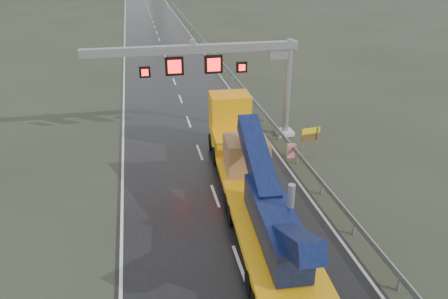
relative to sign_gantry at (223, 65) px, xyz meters
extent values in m
cube|color=black|center=(-2.10, 22.01, -5.60)|extent=(11.00, 200.00, 0.02)
cube|color=#9D9C99|center=(4.80, 0.01, -5.46)|extent=(1.20, 1.20, 0.30)
cylinder|color=gray|center=(4.80, 0.01, -2.01)|extent=(0.48, 0.48, 7.20)
cube|color=gray|center=(-2.10, 0.01, 1.19)|extent=(14.80, 0.55, 0.55)
cube|color=gray|center=(4.00, 0.01, 0.69)|extent=(1.40, 0.35, 0.90)
cube|color=gray|center=(-2.10, 0.01, 1.64)|extent=(0.35, 0.35, 0.35)
cube|color=black|center=(-3.40, -0.04, 0.09)|extent=(1.25, 0.25, 1.25)
cube|color=#FF0C0C|center=(-3.40, -0.18, 0.09)|extent=(0.90, 0.02, 0.90)
cube|color=black|center=(-0.70, -0.04, 0.09)|extent=(1.25, 0.25, 1.25)
cube|color=#FF0C0C|center=(-0.70, -0.18, 0.09)|extent=(0.90, 0.02, 0.90)
cube|color=black|center=(-5.40, -0.04, -0.21)|extent=(0.75, 0.25, 0.75)
cube|color=#FF0C0C|center=(-5.40, -0.18, -0.21)|extent=(0.54, 0.02, 0.54)
cube|color=black|center=(1.30, -0.04, -0.21)|extent=(0.75, 0.25, 0.75)
cube|color=#FF0C0C|center=(1.30, -0.18, -0.21)|extent=(0.54, 0.02, 0.54)
cube|color=orange|center=(-0.53, -13.12, -4.48)|extent=(3.86, 15.18, 0.38)
cube|color=orange|center=(-0.08, -5.19, -4.06)|extent=(2.86, 1.45, 0.54)
cube|color=orange|center=(0.02, -3.47, -4.32)|extent=(2.97, 3.38, 1.29)
cube|color=orange|center=(0.13, -1.54, -3.03)|extent=(2.80, 2.30, 2.79)
cube|color=black|center=(0.19, -0.45, -2.71)|extent=(2.47, 0.19, 1.29)
cube|color=#0D183D|center=(-0.59, -14.19, -3.46)|extent=(1.87, 6.52, 1.50)
cube|color=#0D183D|center=(-0.38, -10.44, -2.18)|extent=(1.41, 5.97, 2.74)
cube|color=#0D183D|center=(-0.74, -16.88, -2.50)|extent=(1.21, 4.30, 2.59)
cylinder|color=gray|center=(0.05, -14.23, -2.50)|extent=(0.34, 0.34, 1.72)
cube|color=#9F6E48|center=(-0.21, -7.55, -3.33)|extent=(2.49, 2.49, 1.93)
cylinder|color=black|center=(-0.38, -10.44, -5.08)|extent=(3.17, 1.25, 1.07)
cylinder|color=black|center=(0.12, -1.76, -5.02)|extent=(2.96, 1.34, 1.18)
cylinder|color=gray|center=(4.52, -4.44, -4.46)|extent=(0.08, 0.08, 2.30)
cylinder|color=gray|center=(5.47, -4.44, -4.46)|extent=(0.08, 0.08, 2.30)
cube|color=yellow|center=(5.00, -4.44, -3.55)|extent=(1.33, 0.27, 0.38)
cube|color=brown|center=(5.00, -4.44, -4.03)|extent=(1.33, 0.27, 0.43)
cube|color=red|center=(3.90, -3.99, -5.12)|extent=(0.61, 0.37, 0.99)
camera|label=1|loc=(-5.93, -29.31, 7.41)|focal=35.00mm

